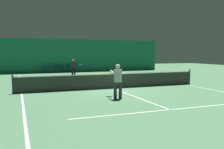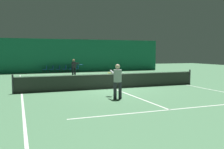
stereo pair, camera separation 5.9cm
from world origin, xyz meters
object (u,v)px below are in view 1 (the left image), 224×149
object	(u,v)px
courtside_chair_0	(45,69)
courtside_chair_4	(70,68)
courtside_chair_2	(58,69)
tennis_net	(113,80)
courtside_chair_1	(51,69)
player_far	(74,67)
courtside_chair_3	(64,68)
courtside_chair_5	(76,68)
player_near	(118,79)

from	to	relation	value
courtside_chair_0	courtside_chair_4	bearing A→B (deg)	90.00
courtside_chair_2	tennis_net	bearing A→B (deg)	5.80
courtside_chair_1	courtside_chair_4	xyz separation A→B (m)	(2.15, 0.00, 0.00)
courtside_chair_1	player_far	bearing A→B (deg)	14.32
courtside_chair_3	courtside_chair_5	size ratio (longest dim) A/B	1.00
player_near	courtside_chair_2	bearing A→B (deg)	1.79
courtside_chair_0	player_near	bearing A→B (deg)	5.82
tennis_net	courtside_chair_4	world-z (taller)	tennis_net
player_far	courtside_chair_1	world-z (taller)	player_far
courtside_chair_1	courtside_chair_2	xyz separation A→B (m)	(0.72, 0.00, 0.00)
courtside_chair_4	courtside_chair_2	bearing A→B (deg)	-90.00
player_near	courtside_chair_4	size ratio (longest dim) A/B	2.06
courtside_chair_3	courtside_chair_4	xyz separation A→B (m)	(0.72, 0.00, 0.00)
courtside_chair_5	courtside_chair_3	bearing A→B (deg)	-90.00
courtside_chair_2	courtside_chair_3	bearing A→B (deg)	90.00
player_far	courtside_chair_2	bearing A→B (deg)	158.46
courtside_chair_2	courtside_chair_1	bearing A→B (deg)	-90.00
player_near	courtside_chair_5	xyz separation A→B (m)	(1.83, 17.18, -0.52)
tennis_net	courtside_chair_1	xyz separation A→B (m)	(-2.11, 13.74, -0.03)
courtside_chair_5	courtside_chair_1	bearing A→B (deg)	-90.00
player_far	courtside_chair_3	xyz separation A→B (m)	(0.05, 5.40, -0.49)
tennis_net	player_far	world-z (taller)	player_far
courtside_chair_3	courtside_chair_5	xyz separation A→B (m)	(1.43, 0.00, 0.00)
courtside_chair_2	courtside_chair_5	world-z (taller)	same
player_near	courtside_chair_4	world-z (taller)	player_near
courtside_chair_1	courtside_chair_2	world-z (taller)	same
courtside_chair_0	courtside_chair_3	size ratio (longest dim) A/B	1.00
courtside_chair_3	courtside_chair_0	bearing A→B (deg)	-90.00
courtside_chair_1	courtside_chair_2	bearing A→B (deg)	90.00
player_far	tennis_net	bearing A→B (deg)	-23.51
player_far	courtside_chair_4	world-z (taller)	player_far
player_near	courtside_chair_5	world-z (taller)	player_near
tennis_net	courtside_chair_3	bearing A→B (deg)	92.82
tennis_net	courtside_chair_1	distance (m)	13.90
courtside_chair_1	courtside_chair_4	size ratio (longest dim) A/B	1.00
tennis_net	courtside_chair_2	world-z (taller)	tennis_net
player_far	courtside_chair_1	xyz separation A→B (m)	(-1.38, 5.40, -0.49)
tennis_net	courtside_chair_4	xyz separation A→B (m)	(0.04, 13.74, -0.03)
player_near	courtside_chair_1	bearing A→B (deg)	4.18
player_far	courtside_chair_0	world-z (taller)	player_far
courtside_chair_0	courtside_chair_2	xyz separation A→B (m)	(1.43, 0.00, 0.00)
courtside_chair_1	player_near	bearing A→B (deg)	3.45
courtside_chair_1	courtside_chair_5	world-z (taller)	same
player_near	courtside_chair_1	distance (m)	17.22
tennis_net	courtside_chair_0	size ratio (longest dim) A/B	14.29
courtside_chair_0	courtside_chair_1	world-z (taller)	same
tennis_net	player_near	distance (m)	3.64
courtside_chair_4	courtside_chair_1	bearing A→B (deg)	-90.00
courtside_chair_0	courtside_chair_5	xyz separation A→B (m)	(3.58, 0.00, 0.00)
courtside_chair_3	courtside_chair_5	bearing A→B (deg)	90.00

